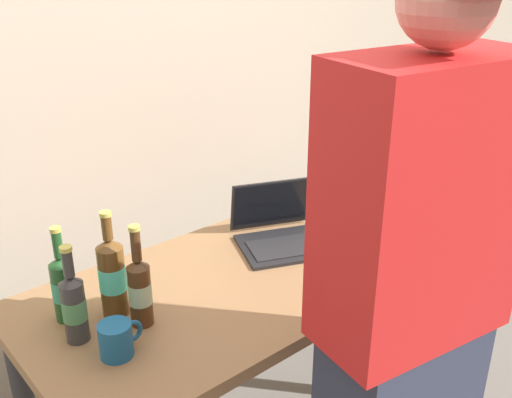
% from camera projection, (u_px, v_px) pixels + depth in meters
% --- Properties ---
extents(desk, '(1.49, 0.72, 0.75)m').
position_uv_depth(desk, '(251.00, 296.00, 1.95)').
color(desk, olive).
rests_on(desk, ground).
extents(laptop, '(0.40, 0.39, 0.20)m').
position_uv_depth(laptop, '(280.00, 231.00, 2.08)').
color(laptop, black).
rests_on(laptop, desk).
extents(beer_bottle_dark, '(0.06, 0.06, 0.28)m').
position_uv_depth(beer_bottle_dark, '(74.00, 305.00, 1.54)').
color(beer_bottle_dark, '#333333').
rests_on(beer_bottle_dark, desk).
extents(beer_bottle_amber, '(0.08, 0.08, 0.32)m').
position_uv_depth(beer_bottle_amber, '(112.00, 275.00, 1.65)').
color(beer_bottle_amber, brown).
rests_on(beer_bottle_amber, desk).
extents(beer_bottle_green, '(0.07, 0.07, 0.29)m').
position_uv_depth(beer_bottle_green, '(64.00, 286.00, 1.63)').
color(beer_bottle_green, '#1E5123').
rests_on(beer_bottle_green, desk).
extents(beer_bottle_brown, '(0.06, 0.06, 0.30)m').
position_uv_depth(beer_bottle_brown, '(140.00, 289.00, 1.61)').
color(beer_bottle_brown, '#472B14').
rests_on(beer_bottle_brown, desk).
extents(person_figure, '(0.47, 0.32, 1.76)m').
position_uv_depth(person_figure, '(405.00, 336.00, 1.38)').
color(person_figure, '#2D3347').
rests_on(person_figure, ground).
extents(coffee_mug, '(0.12, 0.09, 0.09)m').
position_uv_depth(coffee_mug, '(117.00, 339.00, 1.51)').
color(coffee_mug, '#19598C').
rests_on(coffee_mug, desk).
extents(back_wall, '(6.00, 0.10, 2.60)m').
position_uv_depth(back_wall, '(132.00, 70.00, 2.16)').
color(back_wall, tan).
rests_on(back_wall, ground).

